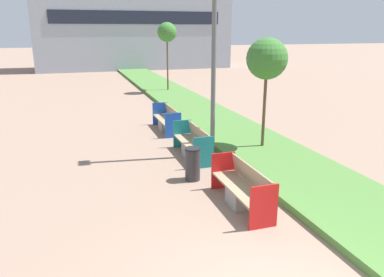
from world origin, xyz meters
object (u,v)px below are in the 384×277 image
(street_lamp_post, at_px, (214,29))
(sapling_tree_near, at_px, (267,59))
(bench_blue_frame, at_px, (167,121))
(litter_bin, at_px, (193,164))
(sapling_tree_far, at_px, (167,33))
(bench_red_frame, at_px, (242,191))
(bench_teal_frame, at_px, (193,145))

(street_lamp_post, xyz_separation_m, sapling_tree_near, (1.77, -0.03, -0.91))
(bench_blue_frame, relative_size, litter_bin, 2.48)
(sapling_tree_near, distance_m, sapling_tree_far, 12.73)
(bench_red_frame, distance_m, litter_bin, 1.91)
(litter_bin, xyz_separation_m, sapling_tree_near, (2.98, 1.69, 2.54))
(bench_blue_frame, xyz_separation_m, sapling_tree_far, (2.38, 9.21, 3.33))
(sapling_tree_far, bearing_deg, bench_teal_frame, -100.71)
(bench_red_frame, relative_size, bench_blue_frame, 0.98)
(bench_teal_frame, bearing_deg, sapling_tree_far, 79.29)
(bench_teal_frame, relative_size, street_lamp_post, 0.32)
(litter_bin, height_order, street_lamp_post, street_lamp_post)
(bench_red_frame, distance_m, bench_teal_frame, 3.65)
(bench_red_frame, distance_m, sapling_tree_far, 16.72)
(bench_red_frame, bearing_deg, bench_teal_frame, 89.99)
(bench_teal_frame, relative_size, litter_bin, 2.49)
(bench_teal_frame, bearing_deg, litter_bin, -108.30)
(litter_bin, relative_size, sapling_tree_far, 0.21)
(street_lamp_post, relative_size, sapling_tree_far, 1.62)
(street_lamp_post, height_order, sapling_tree_near, street_lamp_post)
(sapling_tree_near, bearing_deg, bench_red_frame, -124.17)
(bench_red_frame, relative_size, litter_bin, 2.44)
(bench_red_frame, bearing_deg, sapling_tree_far, 81.66)
(bench_teal_frame, height_order, street_lamp_post, street_lamp_post)
(bench_teal_frame, height_order, bench_blue_frame, same)
(bench_blue_frame, distance_m, sapling_tree_near, 4.98)
(sapling_tree_far, bearing_deg, litter_bin, -101.71)
(bench_blue_frame, height_order, sapling_tree_near, sapling_tree_near)
(street_lamp_post, bearing_deg, bench_red_frame, -99.81)
(street_lamp_post, bearing_deg, bench_teal_frame, 169.72)
(street_lamp_post, bearing_deg, sapling_tree_far, 82.07)
(bench_teal_frame, height_order, sapling_tree_near, sapling_tree_near)
(litter_bin, distance_m, sapling_tree_far, 15.06)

